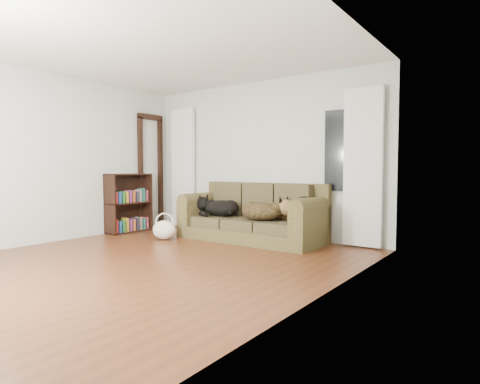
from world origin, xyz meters
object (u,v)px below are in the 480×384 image
Objects in this scene: sofa at (250,212)px; tote_bag at (164,229)px; dog_black_lab at (220,208)px; dog_shepherd at (264,211)px; bookshelf at (129,204)px.

sofa is 5.52× the size of tote_bag.
tote_bag is (-0.56, -0.71, -0.32)m from dog_black_lab.
sofa reaches higher than dog_shepherd.
sofa is 2.20× the size of bookshelf.
bookshelf is (-1.66, -0.52, 0.02)m from dog_black_lab.
sofa is 3.36× the size of dog_shepherd.
dog_shepherd is at bearing 4.96° from bookshelf.
bookshelf is at bearing 10.96° from dog_shepherd.
dog_shepherd is 2.61m from bookshelf.
bookshelf reaches higher than sofa.
dog_black_lab is at bearing 11.90° from bookshelf.
dog_black_lab is 0.96m from tote_bag.
tote_bag is 0.40× the size of bookshelf.
sofa is at bearing 7.93° from bookshelf.
sofa is 0.31m from dog_shepherd.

